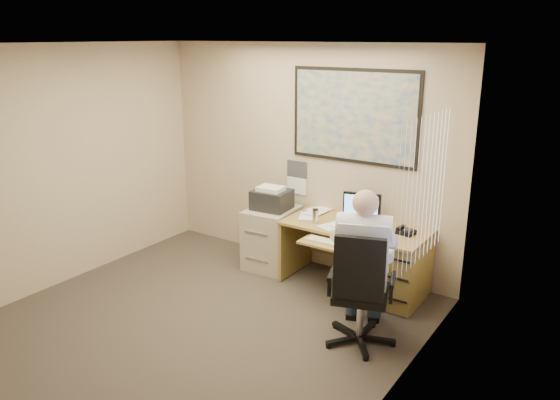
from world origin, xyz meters
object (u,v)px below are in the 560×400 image
Objects in this scene: filing_cabinet at (272,232)px; person at (364,268)px; office_chair at (356,311)px; desk at (383,258)px.

filing_cabinet is 1.97m from person.
filing_cabinet is 0.91× the size of office_chair.
person reaches higher than filing_cabinet.
office_chair is at bearing -78.91° from desk.
office_chair is 0.77× the size of person.
office_chair is 0.42m from person.
filing_cabinet is at bearing -178.86° from desk.
desk is 1.06m from person.
filing_cabinet is at bearing 129.35° from person.
desk is at bearing 82.07° from person.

